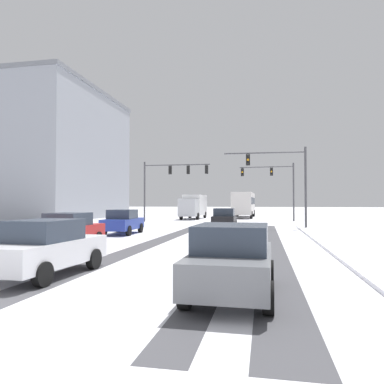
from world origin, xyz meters
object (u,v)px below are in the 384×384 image
traffic_signal_far_left (171,177)px  car_black_lead (224,218)px  car_grey_fifth (232,260)px  traffic_signal_near_right (282,173)px  car_red_third (70,230)px  office_building_far_left_block (19,156)px  car_white_fourth (46,247)px  box_truck_delivery (194,206)px  traffic_signal_far_right (274,180)px  bus_oncoming (244,203)px  car_blue_second (123,222)px

traffic_signal_far_left → car_black_lead: (6.75, -8.91, -4.01)m
traffic_signal_far_left → car_grey_fifth: bearing=-72.9°
car_grey_fifth → traffic_signal_near_right: bearing=84.4°
traffic_signal_near_right → car_red_third: traffic_signal_near_right is taller
traffic_signal_near_right → office_building_far_left_block: office_building_far_left_block is taller
traffic_signal_near_right → car_grey_fifth: size_ratio=1.58×
car_white_fourth → office_building_far_left_block: office_building_far_left_block is taller
traffic_signal_far_left → car_black_lead: 11.87m
car_white_fourth → box_truck_delivery: size_ratio=0.56×
traffic_signal_far_right → car_red_third: size_ratio=1.58×
bus_oncoming → office_building_far_left_block: size_ratio=0.46×
box_truck_delivery → office_building_far_left_block: size_ratio=0.31×
bus_oncoming → traffic_signal_far_left: bearing=-119.3°
bus_oncoming → office_building_far_left_block: bearing=-168.1°
car_black_lead → car_blue_second: 8.69m
traffic_signal_far_right → traffic_signal_far_left: size_ratio=0.89×
car_red_third → box_truck_delivery: (0.27, 29.47, 0.82)m
car_blue_second → office_building_far_left_block: (-23.71, 21.42, 7.63)m
car_red_third → office_building_far_left_block: 38.01m
car_white_fourth → car_blue_second: bearing=102.7°
car_blue_second → car_grey_fifth: same height
car_blue_second → car_white_fourth: (3.02, -13.39, 0.00)m
box_truck_delivery → traffic_signal_near_right: bearing=-56.4°
traffic_signal_far_left → car_grey_fifth: traffic_signal_far_left is taller
car_black_lead → car_white_fourth: bearing=-98.9°
car_white_fourth → traffic_signal_far_left: bearing=97.4°
car_black_lead → office_building_far_left_block: office_building_far_left_block is taller
bus_oncoming → office_building_far_left_block: 31.53m
traffic_signal_far_right → bus_oncoming: size_ratio=0.59×
traffic_signal_far_right → traffic_signal_near_right: 12.16m
car_black_lead → car_grey_fifth: (2.41, -20.79, 0.00)m
traffic_signal_far_right → car_grey_fifth: traffic_signal_far_right is taller
car_black_lead → car_grey_fifth: 20.93m
car_white_fourth → office_building_far_left_block: (-26.73, 34.81, 7.63)m
traffic_signal_near_right → car_black_lead: (-4.54, -0.84, -3.64)m
car_blue_second → car_grey_fifth: bearing=-59.8°
traffic_signal_far_right → traffic_signal_far_left: same height
bus_oncoming → car_red_third: bearing=-100.2°
car_blue_second → car_red_third: (0.20, -7.14, 0.00)m
traffic_signal_far_right → car_black_lead: size_ratio=1.57×
car_blue_second → bus_oncoming: 28.58m
car_black_lead → car_red_third: 14.58m
traffic_signal_far_right → office_building_far_left_block: size_ratio=0.27×
bus_oncoming → car_grey_fifth: bearing=-87.3°
car_grey_fifth → box_truck_delivery: 37.80m
car_blue_second → car_grey_fifth: (8.49, -14.59, 0.00)m
car_grey_fifth → office_building_far_left_block: (-32.20, 36.02, 7.63)m
traffic_signal_near_right → traffic_signal_far_left: 13.88m
office_building_far_left_block → car_blue_second: bearing=-42.1°
traffic_signal_far_left → bus_oncoming: size_ratio=0.66×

